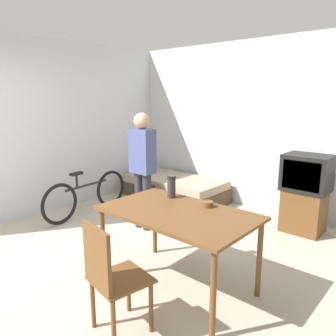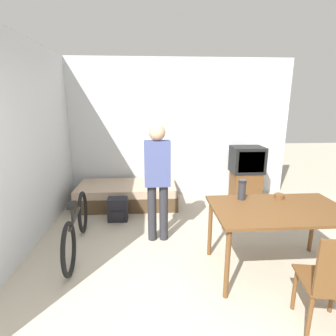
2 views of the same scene
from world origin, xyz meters
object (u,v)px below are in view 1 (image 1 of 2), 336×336
at_px(daybed, 175,188).
at_px(wooden_chair, 110,274).
at_px(bicycle, 87,195).
at_px(mate_bowl, 208,204).
at_px(person_standing, 142,163).
at_px(backpack, 144,196).
at_px(thermos_flask, 172,185).
at_px(tv, 305,192).
at_px(dining_table, 178,219).

distance_m(daybed, wooden_chair, 3.53).
distance_m(bicycle, mate_bowl, 2.55).
relative_size(bicycle, person_standing, 1.01).
bearing_deg(backpack, thermos_flask, -35.82).
relative_size(tv, person_standing, 0.66).
xyz_separation_m(daybed, person_standing, (0.54, -1.32, 0.74)).
distance_m(daybed, dining_table, 2.85).
xyz_separation_m(tv, wooden_chair, (-0.39, -3.02, -0.05)).
height_order(dining_table, backpack, dining_table).
bearing_deg(mate_bowl, bicycle, 172.69).
height_order(wooden_chair, person_standing, person_standing).
xyz_separation_m(tv, mate_bowl, (-0.29, -1.88, 0.24)).
distance_m(thermos_flask, backpack, 2.11).
xyz_separation_m(bicycle, mate_bowl, (2.49, -0.32, 0.48)).
bearing_deg(thermos_flask, daybed, 129.42).
distance_m(person_standing, backpack, 1.17).
distance_m(person_standing, mate_bowl, 1.53).
bearing_deg(tv, mate_bowl, -98.89).
xyz_separation_m(person_standing, mate_bowl, (1.43, -0.52, -0.14)).
bearing_deg(wooden_chair, tv, 82.73).
bearing_deg(thermos_flask, dining_table, -41.52).
relative_size(wooden_chair, thermos_flask, 3.87).
xyz_separation_m(person_standing, backpack, (-0.64, 0.64, -0.75)).
height_order(bicycle, backpack, bicycle).
height_order(person_standing, thermos_flask, person_standing).
distance_m(dining_table, mate_bowl, 0.34).
distance_m(daybed, thermos_flask, 2.49).
relative_size(tv, thermos_flask, 4.51).
distance_m(tv, backpack, 2.50).
bearing_deg(daybed, thermos_flask, -50.58).
xyz_separation_m(dining_table, thermos_flask, (-0.32, 0.29, 0.21)).
bearing_deg(bicycle, tv, 29.34).
bearing_deg(backpack, mate_bowl, -29.22).
relative_size(wooden_chair, backpack, 2.41).
bearing_deg(dining_table, daybed, 130.81).
bearing_deg(person_standing, backpack, 134.78).
distance_m(wooden_chair, mate_bowl, 1.18).
relative_size(mate_bowl, backpack, 0.29).
height_order(dining_table, thermos_flask, thermos_flask).
height_order(person_standing, mate_bowl, person_standing).
bearing_deg(daybed, bicycle, -108.72).
bearing_deg(dining_table, mate_bowl, 64.93).
height_order(thermos_flask, mate_bowl, thermos_flask).
bearing_deg(person_standing, wooden_chair, -50.97).
relative_size(daybed, wooden_chair, 2.00).
bearing_deg(dining_table, backpack, 143.16).
bearing_deg(daybed, mate_bowl, -42.95).
relative_size(daybed, mate_bowl, 16.42).
bearing_deg(thermos_flask, wooden_chair, -71.98).
xyz_separation_m(tv, person_standing, (-1.73, -1.37, 0.38)).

